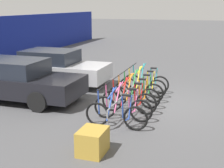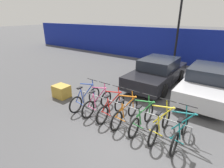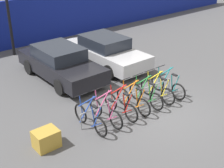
{
  "view_description": "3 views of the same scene",
  "coord_description": "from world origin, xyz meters",
  "px_view_note": "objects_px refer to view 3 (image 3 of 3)",
  "views": [
    {
      "loc": [
        -9.82,
        -1.79,
        3.16
      ],
      "look_at": [
        -0.49,
        1.29,
        0.66
      ],
      "focal_mm": 50.0,
      "sensor_mm": 36.0,
      "label": 1
    },
    {
      "loc": [
        2.01,
        -3.91,
        3.47
      ],
      "look_at": [
        -1.93,
        1.56,
        0.79
      ],
      "focal_mm": 28.0,
      "sensor_mm": 36.0,
      "label": 2
    },
    {
      "loc": [
        -7.28,
        -6.35,
        5.62
      ],
      "look_at": [
        -1.09,
        1.12,
        0.94
      ],
      "focal_mm": 50.0,
      "sensor_mm": 36.0,
      "label": 3
    }
  ],
  "objects_px": {
    "bicycle_blue": "(90,119)",
    "bicycle_pink": "(106,112)",
    "bicycle_yellow": "(157,90)",
    "bicycle_green": "(146,95)",
    "bike_rack": "(130,96)",
    "bicycle_teal": "(168,86)",
    "car_silver": "(106,51)",
    "cargo_crate": "(46,139)",
    "bicycle_red": "(121,106)",
    "car_black": "(60,63)",
    "bicycle_orange": "(133,100)"
  },
  "relations": [
    {
      "from": "bicycle_blue",
      "to": "cargo_crate",
      "type": "bearing_deg",
      "value": 175.88
    },
    {
      "from": "car_black",
      "to": "bicycle_yellow",
      "type": "bearing_deg",
      "value": -66.47
    },
    {
      "from": "cargo_crate",
      "to": "bicycle_blue",
      "type": "bearing_deg",
      "value": -1.83
    },
    {
      "from": "bicycle_red",
      "to": "bicycle_pink",
      "type": "bearing_deg",
      "value": 177.7
    },
    {
      "from": "bicycle_pink",
      "to": "bicycle_teal",
      "type": "height_order",
      "value": "same"
    },
    {
      "from": "cargo_crate",
      "to": "bike_rack",
      "type": "bearing_deg",
      "value": 1.7
    },
    {
      "from": "bike_rack",
      "to": "bicycle_green",
      "type": "relative_size",
      "value": 2.47
    },
    {
      "from": "bike_rack",
      "to": "car_black",
      "type": "relative_size",
      "value": 0.94
    },
    {
      "from": "bicycle_orange",
      "to": "bicycle_yellow",
      "type": "bearing_deg",
      "value": -1.91
    },
    {
      "from": "bike_rack",
      "to": "bicycle_teal",
      "type": "bearing_deg",
      "value": -4.62
    },
    {
      "from": "bicycle_orange",
      "to": "car_silver",
      "type": "xyz_separation_m",
      "value": [
        1.88,
        3.89,
        0.31
      ]
    },
    {
      "from": "car_black",
      "to": "cargo_crate",
      "type": "bearing_deg",
      "value": -126.29
    },
    {
      "from": "bicycle_red",
      "to": "bike_rack",
      "type": "bearing_deg",
      "value": 12.53
    },
    {
      "from": "bicycle_yellow",
      "to": "car_black",
      "type": "relative_size",
      "value": 0.38
    },
    {
      "from": "bicycle_orange",
      "to": "car_silver",
      "type": "relative_size",
      "value": 0.38
    },
    {
      "from": "bicycle_pink",
      "to": "bicycle_orange",
      "type": "xyz_separation_m",
      "value": [
        1.23,
        0.0,
        0.0
      ]
    },
    {
      "from": "bicycle_blue",
      "to": "car_black",
      "type": "distance_m",
      "value": 4.21
    },
    {
      "from": "cargo_crate",
      "to": "bicycle_pink",
      "type": "bearing_deg",
      "value": -1.3
    },
    {
      "from": "bicycle_teal",
      "to": "car_silver",
      "type": "relative_size",
      "value": 0.38
    },
    {
      "from": "bicycle_blue",
      "to": "bicycle_green",
      "type": "distance_m",
      "value": 2.48
    },
    {
      "from": "car_black",
      "to": "cargo_crate",
      "type": "height_order",
      "value": "car_black"
    },
    {
      "from": "bicycle_green",
      "to": "car_black",
      "type": "relative_size",
      "value": 0.38
    },
    {
      "from": "bike_rack",
      "to": "bicycle_teal",
      "type": "height_order",
      "value": "bicycle_teal"
    },
    {
      "from": "bicycle_yellow",
      "to": "cargo_crate",
      "type": "xyz_separation_m",
      "value": [
        -4.62,
        0.05,
        -0.1
      ]
    },
    {
      "from": "bike_rack",
      "to": "cargo_crate",
      "type": "height_order",
      "value": "bike_rack"
    },
    {
      "from": "bicycle_blue",
      "to": "bicycle_pink",
      "type": "height_order",
      "value": "same"
    },
    {
      "from": "bicycle_red",
      "to": "bicycle_teal",
      "type": "relative_size",
      "value": 1.0
    },
    {
      "from": "bicycle_green",
      "to": "bicycle_teal",
      "type": "bearing_deg",
      "value": 2.81
    },
    {
      "from": "bicycle_red",
      "to": "bicycle_green",
      "type": "bearing_deg",
      "value": -2.3
    },
    {
      "from": "bike_rack",
      "to": "bicycle_green",
      "type": "distance_m",
      "value": 0.67
    },
    {
      "from": "bicycle_blue",
      "to": "car_silver",
      "type": "distance_m",
      "value": 5.4
    },
    {
      "from": "bicycle_orange",
      "to": "car_black",
      "type": "bearing_deg",
      "value": 95.24
    },
    {
      "from": "bike_rack",
      "to": "bicycle_yellow",
      "type": "relative_size",
      "value": 2.47
    },
    {
      "from": "bike_rack",
      "to": "bicycle_blue",
      "type": "distance_m",
      "value": 1.85
    },
    {
      "from": "car_black",
      "to": "car_silver",
      "type": "xyz_separation_m",
      "value": [
        2.38,
        -0.09,
        -0.0
      ]
    },
    {
      "from": "bicycle_green",
      "to": "car_black",
      "type": "distance_m",
      "value": 4.15
    },
    {
      "from": "bicycle_green",
      "to": "cargo_crate",
      "type": "xyz_separation_m",
      "value": [
        -4.02,
        0.05,
        -0.1
      ]
    },
    {
      "from": "bicycle_yellow",
      "to": "bicycle_blue",
      "type": "bearing_deg",
      "value": 178.6
    },
    {
      "from": "bicycle_blue",
      "to": "cargo_crate",
      "type": "distance_m",
      "value": 1.54
    },
    {
      "from": "bicycle_blue",
      "to": "bicycle_red",
      "type": "distance_m",
      "value": 1.28
    },
    {
      "from": "bicycle_orange",
      "to": "bicycle_yellow",
      "type": "relative_size",
      "value": 1.0
    },
    {
      "from": "bicycle_green",
      "to": "car_black",
      "type": "height_order",
      "value": "car_black"
    },
    {
      "from": "bicycle_blue",
      "to": "bicycle_pink",
      "type": "relative_size",
      "value": 1.0
    },
    {
      "from": "bike_rack",
      "to": "bicycle_red",
      "type": "xyz_separation_m",
      "value": [
        -0.56,
        -0.15,
        -0.12
      ]
    },
    {
      "from": "bicycle_green",
      "to": "car_silver",
      "type": "bearing_deg",
      "value": 74.96
    },
    {
      "from": "cargo_crate",
      "to": "car_black",
      "type": "bearing_deg",
      "value": 53.71
    },
    {
      "from": "bicycle_orange",
      "to": "bicycle_red",
      "type": "bearing_deg",
      "value": 178.09
    },
    {
      "from": "bike_rack",
      "to": "bicycle_pink",
      "type": "height_order",
      "value": "bicycle_pink"
    },
    {
      "from": "bicycle_orange",
      "to": "bicycle_teal",
      "type": "xyz_separation_m",
      "value": [
        1.82,
        0.0,
        0.0
      ]
    },
    {
      "from": "car_silver",
      "to": "car_black",
      "type": "bearing_deg",
      "value": 177.84
    }
  ]
}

